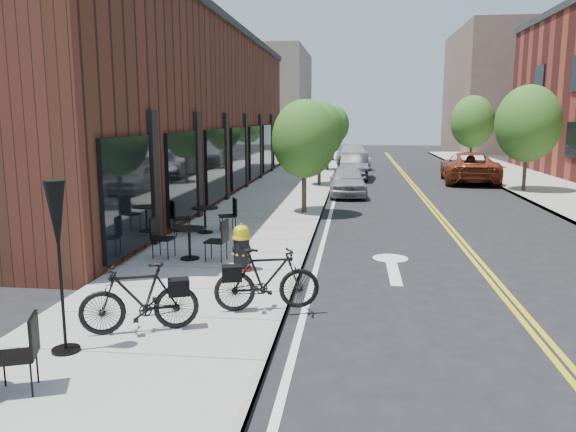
{
  "coord_description": "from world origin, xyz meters",
  "views": [
    {
      "loc": [
        1.13,
        -9.94,
        3.31
      ],
      "look_at": [
        -0.45,
        3.13,
        1.0
      ],
      "focal_mm": 35.0,
      "sensor_mm": 36.0,
      "label": 1
    }
  ],
  "objects_px": {
    "parked_car_c": "(353,157)",
    "parked_car_far": "(469,167)",
    "bistro_set_b": "(189,239)",
    "fire_hydrant": "(242,248)",
    "parked_car_a": "(347,181)",
    "bistro_set_c": "(205,216)",
    "patio_umbrella": "(57,231)",
    "bicycle_right": "(267,279)",
    "parked_car_b": "(355,166)",
    "bicycle_left": "(139,298)"
  },
  "relations": [
    {
      "from": "parked_car_b",
      "to": "patio_umbrella",
      "type": "bearing_deg",
      "value": -98.35
    },
    {
      "from": "parked_car_c",
      "to": "patio_umbrella",
      "type": "bearing_deg",
      "value": -100.86
    },
    {
      "from": "patio_umbrella",
      "to": "parked_car_c",
      "type": "relative_size",
      "value": 0.45
    },
    {
      "from": "fire_hydrant",
      "to": "parked_car_c",
      "type": "bearing_deg",
      "value": 62.31
    },
    {
      "from": "parked_car_a",
      "to": "parked_car_b",
      "type": "bearing_deg",
      "value": 84.8
    },
    {
      "from": "bistro_set_c",
      "to": "patio_umbrella",
      "type": "xyz_separation_m",
      "value": [
        0.23,
        -8.17,
        1.24
      ]
    },
    {
      "from": "parked_car_a",
      "to": "bicycle_left",
      "type": "bearing_deg",
      "value": -102.69
    },
    {
      "from": "parked_car_far",
      "to": "bistro_set_b",
      "type": "bearing_deg",
      "value": 66.29
    },
    {
      "from": "bicycle_right",
      "to": "bistro_set_b",
      "type": "height_order",
      "value": "bicycle_right"
    },
    {
      "from": "bicycle_left",
      "to": "bistro_set_b",
      "type": "relative_size",
      "value": 1.0
    },
    {
      "from": "bicycle_right",
      "to": "parked_car_b",
      "type": "height_order",
      "value": "parked_car_b"
    },
    {
      "from": "parked_car_b",
      "to": "bicycle_left",
      "type": "bearing_deg",
      "value": -96.82
    },
    {
      "from": "bicycle_right",
      "to": "bicycle_left",
      "type": "bearing_deg",
      "value": 108.36
    },
    {
      "from": "patio_umbrella",
      "to": "parked_car_a",
      "type": "xyz_separation_m",
      "value": [
        3.61,
        17.11,
        -1.18
      ]
    },
    {
      "from": "bicycle_right",
      "to": "bistro_set_c",
      "type": "relative_size",
      "value": 1.01
    },
    {
      "from": "bicycle_right",
      "to": "parked_car_b",
      "type": "distance_m",
      "value": 21.81
    },
    {
      "from": "bicycle_right",
      "to": "parked_car_a",
      "type": "distance_m",
      "value": 15.13
    },
    {
      "from": "bicycle_left",
      "to": "parked_car_a",
      "type": "bearing_deg",
      "value": 149.21
    },
    {
      "from": "parked_car_c",
      "to": "fire_hydrant",
      "type": "bearing_deg",
      "value": -98.61
    },
    {
      "from": "parked_car_a",
      "to": "parked_car_c",
      "type": "xyz_separation_m",
      "value": [
        0.12,
        13.68,
        0.11
      ]
    },
    {
      "from": "bicycle_right",
      "to": "parked_car_c",
      "type": "bearing_deg",
      "value": -18.62
    },
    {
      "from": "bistro_set_c",
      "to": "parked_car_b",
      "type": "distance_m",
      "value": 16.15
    },
    {
      "from": "fire_hydrant",
      "to": "bistro_set_c",
      "type": "bearing_deg",
      "value": 92.75
    },
    {
      "from": "parked_car_c",
      "to": "parked_car_far",
      "type": "relative_size",
      "value": 0.93
    },
    {
      "from": "parked_car_a",
      "to": "bistro_set_b",
      "type": "bearing_deg",
      "value": -108.74
    },
    {
      "from": "bistro_set_b",
      "to": "parked_car_c",
      "type": "bearing_deg",
      "value": 88.56
    },
    {
      "from": "bicycle_left",
      "to": "patio_umbrella",
      "type": "distance_m",
      "value": 1.62
    },
    {
      "from": "parked_car_c",
      "to": "parked_car_b",
      "type": "bearing_deg",
      "value": -92.65
    },
    {
      "from": "bistro_set_b",
      "to": "parked_car_b",
      "type": "height_order",
      "value": "parked_car_b"
    },
    {
      "from": "bicycle_right",
      "to": "parked_car_b",
      "type": "xyz_separation_m",
      "value": [
        1.38,
        21.77,
        0.05
      ]
    },
    {
      "from": "parked_car_far",
      "to": "patio_umbrella",
      "type": "bearing_deg",
      "value": 71.57
    },
    {
      "from": "patio_umbrella",
      "to": "parked_car_c",
      "type": "bearing_deg",
      "value": 83.09
    },
    {
      "from": "fire_hydrant",
      "to": "parked_car_c",
      "type": "xyz_separation_m",
      "value": [
        2.15,
        26.36,
        0.16
      ]
    },
    {
      "from": "parked_car_b",
      "to": "bistro_set_b",
      "type": "bearing_deg",
      "value": -100.28
    },
    {
      "from": "fire_hydrant",
      "to": "parked_car_a",
      "type": "height_order",
      "value": "parked_car_a"
    },
    {
      "from": "bistro_set_b",
      "to": "parked_car_far",
      "type": "xyz_separation_m",
      "value": [
        9.57,
        17.74,
        0.19
      ]
    },
    {
      "from": "patio_umbrella",
      "to": "parked_car_b",
      "type": "xyz_separation_m",
      "value": [
        3.89,
        23.79,
        -1.12
      ]
    },
    {
      "from": "bistro_set_c",
      "to": "parked_car_far",
      "type": "bearing_deg",
      "value": 31.26
    },
    {
      "from": "bicycle_right",
      "to": "parked_car_c",
      "type": "xyz_separation_m",
      "value": [
        1.22,
        28.77,
        0.11
      ]
    },
    {
      "from": "bicycle_left",
      "to": "parked_car_b",
      "type": "bearing_deg",
      "value": 151.37
    },
    {
      "from": "fire_hydrant",
      "to": "bistro_set_c",
      "type": "distance_m",
      "value": 4.16
    },
    {
      "from": "bistro_set_b",
      "to": "parked_car_b",
      "type": "relative_size",
      "value": 0.41
    },
    {
      "from": "fire_hydrant",
      "to": "bistro_set_c",
      "type": "relative_size",
      "value": 0.57
    },
    {
      "from": "parked_car_a",
      "to": "parked_car_c",
      "type": "distance_m",
      "value": 13.68
    },
    {
      "from": "parked_car_b",
      "to": "parked_car_c",
      "type": "distance_m",
      "value": 7.0
    },
    {
      "from": "parked_car_c",
      "to": "parked_car_far",
      "type": "distance_m",
      "value": 9.89
    },
    {
      "from": "bistro_set_c",
      "to": "parked_car_b",
      "type": "relative_size",
      "value": 0.41
    },
    {
      "from": "bistro_set_b",
      "to": "parked_car_b",
      "type": "xyz_separation_m",
      "value": [
        3.68,
        18.56,
        0.11
      ]
    },
    {
      "from": "bistro_set_c",
      "to": "parked_car_a",
      "type": "relative_size",
      "value": 0.46
    },
    {
      "from": "fire_hydrant",
      "to": "parked_car_a",
      "type": "bearing_deg",
      "value": 57.89
    }
  ]
}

